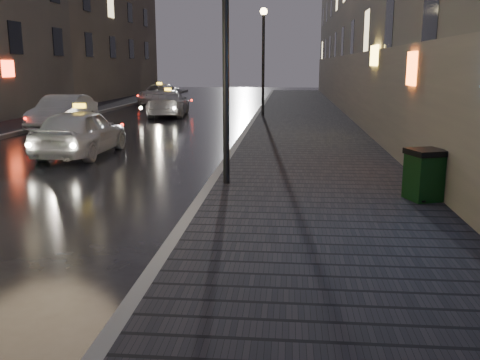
% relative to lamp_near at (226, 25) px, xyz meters
% --- Properties ---
extents(ground, '(120.00, 120.00, 0.00)m').
position_rel_lamp_near_xyz_m(ground, '(-1.85, -6.00, -3.49)').
color(ground, black).
rests_on(ground, ground).
extents(sidewalk, '(4.60, 58.00, 0.15)m').
position_rel_lamp_near_xyz_m(sidewalk, '(2.05, 15.00, -3.41)').
color(sidewalk, black).
rests_on(sidewalk, ground).
extents(curb, '(0.20, 58.00, 0.15)m').
position_rel_lamp_near_xyz_m(curb, '(-0.35, 15.00, -3.41)').
color(curb, slate).
rests_on(curb, ground).
extents(sidewalk_far, '(2.40, 58.00, 0.15)m').
position_rel_lamp_near_xyz_m(sidewalk_far, '(-10.55, 15.00, -3.41)').
color(sidewalk_far, black).
rests_on(sidewalk_far, ground).
extents(curb_far, '(0.20, 58.00, 0.15)m').
position_rel_lamp_near_xyz_m(curb_far, '(-9.25, 15.00, -3.41)').
color(curb_far, slate).
rests_on(curb_far, ground).
extents(building_far_c, '(6.00, 22.00, 11.00)m').
position_rel_lamp_near_xyz_m(building_far_c, '(-15.35, 33.00, 2.01)').
color(building_far_c, '#6B6051').
rests_on(building_far_c, ground).
extents(lamp_near, '(0.36, 0.36, 5.28)m').
position_rel_lamp_near_xyz_m(lamp_near, '(0.00, 0.00, 0.00)').
color(lamp_near, black).
rests_on(lamp_near, sidewalk).
extents(lamp_far, '(0.36, 0.36, 5.28)m').
position_rel_lamp_near_xyz_m(lamp_far, '(0.00, 16.00, 0.00)').
color(lamp_far, black).
rests_on(lamp_far, sidewalk).
extents(trash_bin, '(0.82, 0.82, 0.98)m').
position_rel_lamp_near_xyz_m(trash_bin, '(3.95, -1.11, -2.84)').
color(trash_bin, black).
rests_on(trash_bin, sidewalk).
extents(taxi_near, '(1.78, 4.22, 1.43)m').
position_rel_lamp_near_xyz_m(taxi_near, '(-4.88, 4.10, -2.78)').
color(taxi_near, silver).
rests_on(taxi_near, ground).
extents(car_left_mid, '(1.64, 4.43, 1.45)m').
position_rel_lamp_near_xyz_m(car_left_mid, '(-8.04, 10.21, -2.77)').
color(car_left_mid, '#9B9AA2').
rests_on(car_left_mid, ground).
extents(taxi_mid, '(2.31, 4.80, 1.35)m').
position_rel_lamp_near_xyz_m(taxi_mid, '(-5.05, 16.70, -2.81)').
color(taxi_mid, silver).
rests_on(taxi_mid, ground).
extents(taxi_far, '(2.24, 4.86, 1.35)m').
position_rel_lamp_near_xyz_m(taxi_far, '(-7.69, 25.65, -2.81)').
color(taxi_far, silver).
rests_on(taxi_far, ground).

